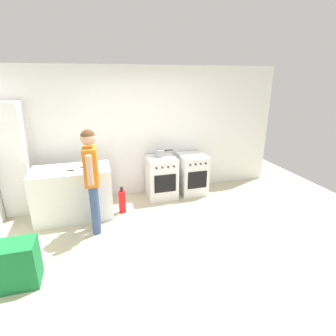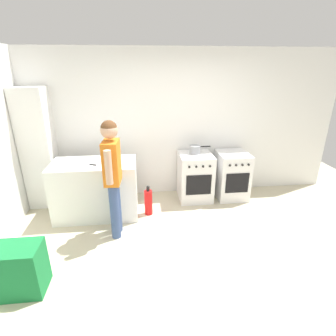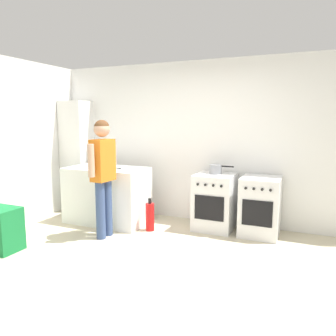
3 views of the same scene
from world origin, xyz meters
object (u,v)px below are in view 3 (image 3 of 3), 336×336
Objects in this scene: person at (103,168)px; fire_extinguisher at (150,217)px; oven_left at (215,202)px; recycling_crate_lower at (0,240)px; larder_cabinet at (78,156)px; knife_utility at (116,168)px; knife_chef at (100,168)px; oven_right at (260,206)px; pot at (216,169)px.

person is 1.05m from fire_extinguisher.
recycling_crate_lower is at bearing -140.16° from oven_left.
knife_utility is at bearing -22.53° from larder_cabinet.
oven_left is at bearing 13.19° from knife_utility.
knife_chef reaches higher than fire_extinguisher.
recycling_crate_lower is at bearing -147.20° from oven_right.
person is 3.21× the size of recycling_crate_lower.
pot is 3.13m from recycling_crate_lower.
recycling_crate_lower is at bearing -135.39° from person.
knife_utility reaches higher than recycling_crate_lower.
oven_left and oven_right have the same top height.
pot is at bearing 175.57° from oven_right.
larder_cabinet is at bearing 157.47° from knife_utility.
recycling_crate_lower is 0.26× the size of larder_cabinet.
larder_cabinet reaches higher than oven_left.
recycling_crate_lower is (-2.30, -1.98, -0.78)m from pot.
knife_utility reaches higher than oven_left.
knife_chef is 0.18× the size of person.
pot is 1.47× the size of knife_utility.
larder_cabinet is at bearing 178.24° from oven_right.
person reaches higher than recycling_crate_lower.
knife_chef is at bearing -158.50° from knife_utility.
oven_right is 3.38m from larder_cabinet.
oven_right is at bearing -1.76° from larder_cabinet.
person is at bearing -133.65° from fire_extinguisher.
oven_right is 2.53m from knife_chef.
oven_left is 0.50m from pot.
pot reaches higher than fire_extinguisher.
pot reaches higher than knife_utility.
knife_chef is at bearing 69.84° from recycling_crate_lower.
pot is (-0.69, 0.05, 0.50)m from oven_right.
knife_chef is (-1.76, -0.45, 0.48)m from oven_left.
larder_cabinet reaches higher than fire_extinguisher.
oven_left is at bearing 39.84° from recycling_crate_lower.
fire_extinguisher is at bearing 46.35° from person.
oven_left is at bearing 28.78° from fire_extinguisher.
fire_extinguisher is 2.03m from larder_cabinet.
knife_chef is 0.15× the size of larder_cabinet.
knife_utility is at bearing 63.82° from recycling_crate_lower.
knife_utility is 1.90m from recycling_crate_lower.
oven_right is at bearing 17.15° from fire_extinguisher.
larder_cabinet reaches higher than knife_chef.
person is at bearing -51.78° from knife_chef.
oven_right is 0.42× the size of larder_cabinet.
oven_right is (0.68, -0.00, -0.00)m from oven_left.
oven_right is at bearing 32.80° from recycling_crate_lower.
knife_chef is (-0.23, -0.09, -0.00)m from knife_utility.
person reaches higher than oven_right.
person reaches higher than knife_chef.
knife_utility is 0.50× the size of fire_extinguisher.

